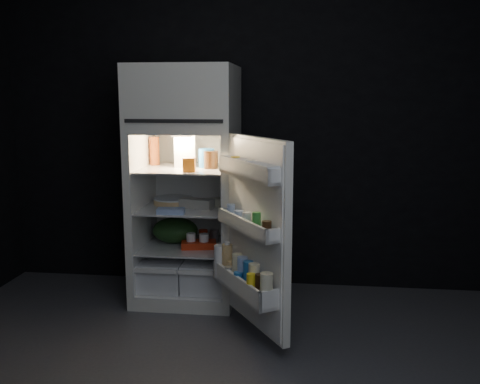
# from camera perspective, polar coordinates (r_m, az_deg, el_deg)

# --- Properties ---
(wall_back) EXTENTS (4.00, 0.00, 2.70)m
(wall_back) POSITION_cam_1_polar(r_m,az_deg,el_deg) (4.36, 0.67, 7.47)
(wall_back) COLOR black
(wall_back) RESTS_ON ground
(wall_front) EXTENTS (4.00, 0.00, 2.70)m
(wall_front) POSITION_cam_1_polar(r_m,az_deg,el_deg) (1.06, -20.05, -1.60)
(wall_front) COLOR black
(wall_front) RESTS_ON ground
(refrigerator) EXTENTS (0.76, 0.71, 1.78)m
(refrigerator) POSITION_cam_1_polar(r_m,az_deg,el_deg) (4.09, -5.72, 1.69)
(refrigerator) COLOR white
(refrigerator) RESTS_ON ground
(fridge_door) EXTENTS (0.55, 0.71, 1.22)m
(fridge_door) POSITION_cam_1_polar(r_m,az_deg,el_deg) (3.39, 1.36, -4.92)
(fridge_door) COLOR white
(fridge_door) RESTS_ON ground
(milk_jug) EXTENTS (0.19, 0.19, 0.24)m
(milk_jug) POSITION_cam_1_polar(r_m,az_deg,el_deg) (4.11, -5.97, 4.40)
(milk_jug) COLOR white
(milk_jug) RESTS_ON refrigerator
(mayo_jar) EXTENTS (0.13, 0.13, 0.14)m
(mayo_jar) POSITION_cam_1_polar(r_m,az_deg,el_deg) (4.05, -3.59, 3.63)
(mayo_jar) COLOR #1E5CA4
(mayo_jar) RESTS_ON refrigerator
(jam_jar) EXTENTS (0.14, 0.14, 0.13)m
(jam_jar) POSITION_cam_1_polar(r_m,az_deg,el_deg) (3.98, -3.12, 3.45)
(jam_jar) COLOR black
(jam_jar) RESTS_ON refrigerator
(amber_bottle) EXTENTS (0.10, 0.10, 0.22)m
(amber_bottle) POSITION_cam_1_polar(r_m,az_deg,el_deg) (4.23, -9.11, 4.36)
(amber_bottle) COLOR #B54F1C
(amber_bottle) RESTS_ON refrigerator
(small_carton) EXTENTS (0.09, 0.07, 0.10)m
(small_carton) POSITION_cam_1_polar(r_m,az_deg,el_deg) (3.81, -5.45, 2.90)
(small_carton) COLOR #CC6718
(small_carton) RESTS_ON refrigerator
(egg_carton) EXTENTS (0.27, 0.16, 0.07)m
(egg_carton) POSITION_cam_1_polar(r_m,az_deg,el_deg) (4.03, -4.64, -1.22)
(egg_carton) COLOR gray
(egg_carton) RESTS_ON refrigerator
(pie) EXTENTS (0.39, 0.39, 0.04)m
(pie) POSITION_cam_1_polar(r_m,az_deg,el_deg) (4.21, -7.11, -0.99)
(pie) COLOR tan
(pie) RESTS_ON refrigerator
(flat_package) EXTENTS (0.20, 0.12, 0.04)m
(flat_package) POSITION_cam_1_polar(r_m,az_deg,el_deg) (3.86, -7.38, -2.02)
(flat_package) COLOR #87A1D2
(flat_package) RESTS_ON refrigerator
(wrapped_pkg) EXTENTS (0.15, 0.13, 0.05)m
(wrapped_pkg) POSITION_cam_1_polar(r_m,az_deg,el_deg) (4.14, -2.78, -1.04)
(wrapped_pkg) COLOR beige
(wrapped_pkg) RESTS_ON refrigerator
(produce_bag) EXTENTS (0.41, 0.37, 0.20)m
(produce_bag) POSITION_cam_1_polar(r_m,az_deg,el_deg) (4.22, -6.92, -4.06)
(produce_bag) COLOR #193815
(produce_bag) RESTS_ON refrigerator
(yogurt_tray) EXTENTS (0.28, 0.19, 0.05)m
(yogurt_tray) POSITION_cam_1_polar(r_m,az_deg,el_deg) (4.07, -4.42, -5.61)
(yogurt_tray) COLOR red
(yogurt_tray) RESTS_ON refrigerator
(small_can_red) EXTENTS (0.09, 0.09, 0.09)m
(small_can_red) POSITION_cam_1_polar(r_m,az_deg,el_deg) (4.25, -3.94, -4.63)
(small_can_red) COLOR red
(small_can_red) RESTS_ON refrigerator
(small_can_silver) EXTENTS (0.09, 0.09, 0.09)m
(small_can_silver) POSITION_cam_1_polar(r_m,az_deg,el_deg) (4.25, -2.78, -4.64)
(small_can_silver) COLOR #BABBBF
(small_can_silver) RESTS_ON refrigerator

